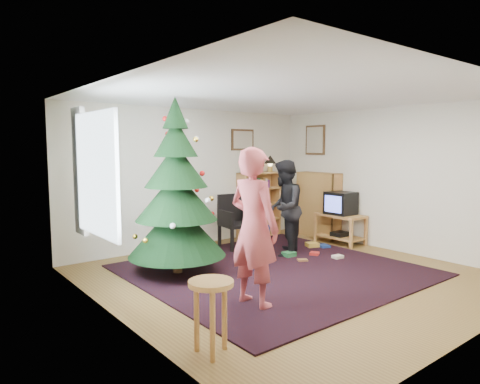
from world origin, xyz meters
TOP-DOWN VIEW (x-y plane):
  - floor at (0.00, 0.00)m, footprint 5.00×5.00m
  - ceiling at (0.00, 0.00)m, footprint 5.00×5.00m
  - wall_back at (0.00, 2.50)m, footprint 5.00×0.02m
  - wall_left at (-2.50, 0.00)m, footprint 0.02×5.00m
  - wall_right at (2.50, 0.00)m, footprint 0.02×5.00m
  - rug at (0.00, 0.30)m, footprint 3.80×3.60m
  - window_pane at (-2.47, 0.60)m, footprint 0.04×1.20m
  - curtain at (-2.43, 1.30)m, footprint 0.06×0.35m
  - picture_back at (1.15, 2.48)m, footprint 0.55×0.03m
  - picture_right at (2.48, 1.75)m, footprint 0.03×0.50m
  - christmas_tree at (-1.18, 1.06)m, footprint 1.38×1.38m
  - bookshelf_back at (1.47, 2.34)m, footprint 0.95×0.30m
  - bookshelf_right at (2.34, 1.51)m, footprint 0.30×0.95m
  - tv_stand at (2.22, 0.87)m, footprint 0.50×0.89m
  - crt_tv at (2.22, 0.87)m, footprint 0.45×0.49m
  - armchair at (0.43, 1.84)m, footprint 0.60×0.60m
  - stool at (-2.16, -1.22)m, footprint 0.40×0.40m
  - person_standing at (-1.12, -0.56)m, footprint 0.52×0.71m
  - person_by_chair at (0.76, 0.88)m, footprint 0.98×0.95m
  - potted_plant at (1.27, 2.34)m, footprint 0.46×0.41m
  - table_lamp at (1.77, 2.34)m, footprint 0.25×0.25m
  - floor_clutter at (1.02, 0.66)m, footprint 1.69×1.24m

SIDE VIEW (x-z plane):
  - floor at x=0.00m, z-range 0.00..0.00m
  - rug at x=0.00m, z-range 0.00..0.02m
  - floor_clutter at x=1.02m, z-range 0.00..0.08m
  - tv_stand at x=2.22m, z-range 0.05..0.60m
  - stool at x=-2.16m, z-range 0.18..0.84m
  - armchair at x=0.43m, z-range 0.04..1.00m
  - bookshelf_back at x=1.47m, z-range 0.01..1.31m
  - bookshelf_right at x=2.34m, z-range 0.01..1.31m
  - crt_tv at x=2.22m, z-range 0.55..0.97m
  - person_by_chair at x=0.76m, z-range 0.00..1.60m
  - person_standing at x=-1.12m, z-range 0.00..1.81m
  - christmas_tree at x=-1.18m, z-range -0.21..2.30m
  - wall_back at x=0.00m, z-range 0.00..2.50m
  - wall_left at x=-2.50m, z-range 0.00..2.50m
  - wall_right at x=2.50m, z-range 0.00..2.50m
  - window_pane at x=-2.47m, z-range 0.80..2.20m
  - curtain at x=-2.43m, z-range 0.70..2.30m
  - potted_plant at x=1.27m, z-range 1.30..1.75m
  - table_lamp at x=1.77m, z-range 1.36..1.70m
  - picture_back at x=1.15m, z-range 1.74..2.16m
  - picture_right at x=2.48m, z-range 1.65..2.25m
  - ceiling at x=0.00m, z-range 2.50..2.50m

